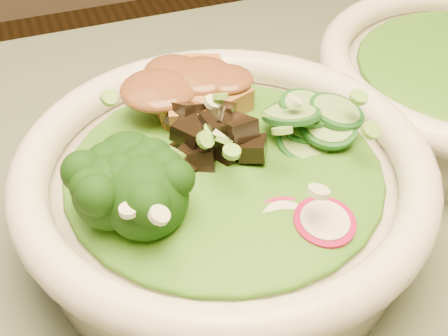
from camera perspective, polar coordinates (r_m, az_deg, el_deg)
name	(u,v)px	position (r m, az deg, el deg)	size (l,w,h in m)	color
salad_bowl	(224,191)	(0.42, 0.00, -2.10)	(0.27, 0.27, 0.07)	white
lettuce_bed	(224,167)	(0.40, 0.00, 0.11)	(0.21, 0.21, 0.02)	#225F14
broccoli_florets	(133,184)	(0.37, -8.33, -1.43)	(0.08, 0.07, 0.04)	black
radish_slices	(289,225)	(0.36, 5.95, -5.24)	(0.11, 0.04, 0.02)	#9B0B3D
cucumber_slices	(310,121)	(0.42, 7.84, 4.25)	(0.07, 0.07, 0.04)	#8DC86F
mushroom_heap	(214,139)	(0.40, -0.90, 2.66)	(0.07, 0.07, 0.04)	black
tofu_cubes	(179,102)	(0.44, -4.11, 6.08)	(0.09, 0.06, 0.04)	#9A6133
peanut_sauce	(178,86)	(0.43, -4.20, 7.52)	(0.07, 0.06, 0.02)	brown
scallion_garnish	(224,137)	(0.39, 0.00, 2.88)	(0.20, 0.20, 0.02)	#74BA41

